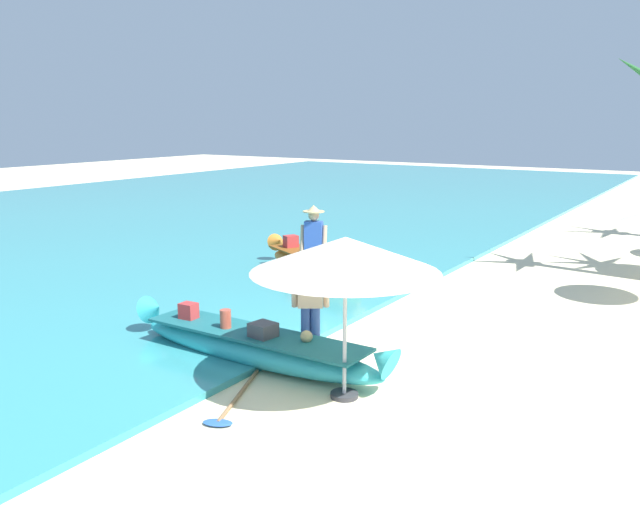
# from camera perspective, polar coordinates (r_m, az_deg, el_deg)

# --- Properties ---
(ground_plane) EXTENTS (80.00, 80.00, 0.00)m
(ground_plane) POSITION_cam_1_polar(r_m,az_deg,el_deg) (10.12, 5.25, -8.58)
(ground_plane) COLOR beige
(sea) EXTENTS (24.00, 56.00, 0.10)m
(sea) POSITION_cam_1_polar(r_m,az_deg,el_deg) (24.25, -14.05, 3.23)
(sea) COLOR teal
(sea) RESTS_ON ground
(boat_cyan_foreground) EXTENTS (4.59, 0.83, 0.77)m
(boat_cyan_foreground) POSITION_cam_1_polar(r_m,az_deg,el_deg) (9.76, -5.64, -7.67)
(boat_cyan_foreground) COLOR #33B2BC
(boat_cyan_foreground) RESTS_ON ground
(boat_orange_midground) EXTENTS (3.70, 2.31, 0.84)m
(boat_orange_midground) POSITION_cam_1_polar(r_m,az_deg,el_deg) (14.56, -0.53, -0.89)
(boat_orange_midground) COLOR orange
(boat_orange_midground) RESTS_ON ground
(person_vendor_hatted) EXTENTS (0.58, 0.44, 1.78)m
(person_vendor_hatted) POSITION_cam_1_polar(r_m,az_deg,el_deg) (13.56, -0.54, 1.24)
(person_vendor_hatted) COLOR #333842
(person_vendor_hatted) RESTS_ON ground
(person_tourist_customer) EXTENTS (0.57, 0.46, 1.61)m
(person_tourist_customer) POSITION_cam_1_polar(r_m,az_deg,el_deg) (9.62, -0.83, -3.91)
(person_tourist_customer) COLOR #3D5BA8
(person_tourist_customer) RESTS_ON ground
(patio_umbrella_large) EXTENTS (2.37, 2.37, 2.09)m
(patio_umbrella_large) POSITION_cam_1_polar(r_m,az_deg,el_deg) (8.15, 2.19, 0.06)
(patio_umbrella_large) COLOR #B7B7BC
(patio_umbrella_large) RESTS_ON ground
(paddle) EXTENTS (0.84, 1.70, 0.05)m
(paddle) POSITION_cam_1_polar(r_m,az_deg,el_deg) (8.53, -7.52, -12.41)
(paddle) COLOR #8E6B47
(paddle) RESTS_ON ground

